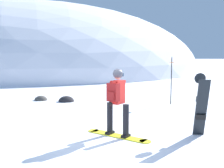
{
  "coord_description": "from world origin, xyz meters",
  "views": [
    {
      "loc": [
        0.65,
        -5.56,
        2.04
      ],
      "look_at": [
        0.19,
        3.78,
        1.0
      ],
      "focal_mm": 41.28,
      "sensor_mm": 36.0,
      "label": 1
    }
  ],
  "objects_px": {
    "spare_snowboard": "(201,105)",
    "rock_small": "(41,100)",
    "piste_marker_near": "(171,77)",
    "snowboarder_main": "(117,101)",
    "rock_mid": "(66,101)"
  },
  "relations": [
    {
      "from": "spare_snowboard",
      "to": "rock_small",
      "type": "bearing_deg",
      "value": 138.69
    },
    {
      "from": "rock_small",
      "to": "piste_marker_near",
      "type": "bearing_deg",
      "value": -6.58
    },
    {
      "from": "snowboarder_main",
      "to": "piste_marker_near",
      "type": "bearing_deg",
      "value": 64.47
    },
    {
      "from": "spare_snowboard",
      "to": "piste_marker_near",
      "type": "bearing_deg",
      "value": 89.48
    },
    {
      "from": "snowboarder_main",
      "to": "piste_marker_near",
      "type": "relative_size",
      "value": 0.85
    },
    {
      "from": "snowboarder_main",
      "to": "spare_snowboard",
      "type": "xyz_separation_m",
      "value": [
        2.09,
        0.09,
        -0.1
      ]
    },
    {
      "from": "spare_snowboard",
      "to": "rock_mid",
      "type": "height_order",
      "value": "spare_snowboard"
    },
    {
      "from": "spare_snowboard",
      "to": "rock_small",
      "type": "relative_size",
      "value": 2.74
    },
    {
      "from": "spare_snowboard",
      "to": "rock_mid",
      "type": "relative_size",
      "value": 2.31
    },
    {
      "from": "spare_snowboard",
      "to": "piste_marker_near",
      "type": "distance_m",
      "value": 4.39
    },
    {
      "from": "snowboarder_main",
      "to": "spare_snowboard",
      "type": "relative_size",
      "value": 1.07
    },
    {
      "from": "spare_snowboard",
      "to": "rock_small",
      "type": "height_order",
      "value": "spare_snowboard"
    },
    {
      "from": "piste_marker_near",
      "to": "rock_mid",
      "type": "distance_m",
      "value": 4.7
    },
    {
      "from": "spare_snowboard",
      "to": "piste_marker_near",
      "type": "xyz_separation_m",
      "value": [
        0.04,
        4.37,
        0.33
      ]
    },
    {
      "from": "spare_snowboard",
      "to": "rock_small",
      "type": "distance_m",
      "value": 7.68
    }
  ]
}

